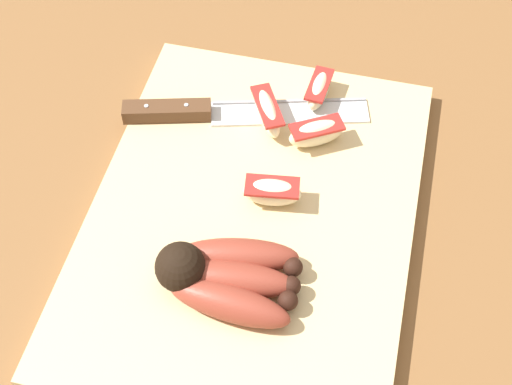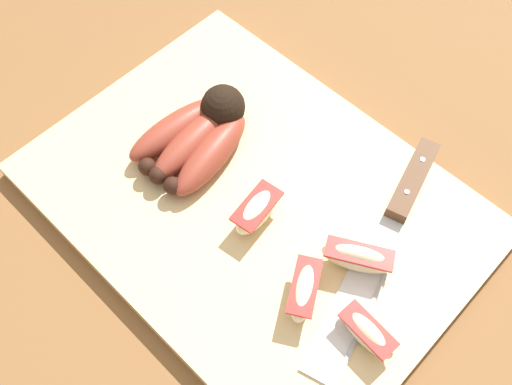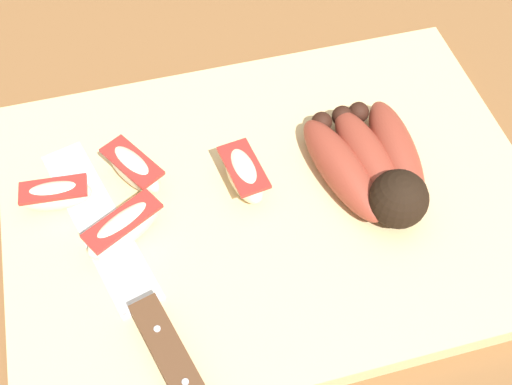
{
  "view_description": "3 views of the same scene",
  "coord_description": "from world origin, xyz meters",
  "px_view_note": "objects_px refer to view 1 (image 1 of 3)",
  "views": [
    {
      "loc": [
        0.4,
        0.11,
        0.64
      ],
      "look_at": [
        -0.02,
        0.01,
        0.06
      ],
      "focal_mm": 51.38,
      "sensor_mm": 36.0,
      "label": 1
    },
    {
      "loc": [
        -0.23,
        0.22,
        0.55
      ],
      "look_at": [
        -0.03,
        0.01,
        0.04
      ],
      "focal_mm": 40.74,
      "sensor_mm": 36.0,
      "label": 2
    },
    {
      "loc": [
        -0.12,
        -0.3,
        0.48
      ],
      "look_at": [
        -0.04,
        0.0,
        0.04
      ],
      "focal_mm": 45.71,
      "sensor_mm": 36.0,
      "label": 3
    }
  ],
  "objects_px": {
    "banana_bunch": "(224,276)",
    "apple_wedge_far": "(272,192)",
    "chefs_knife": "(210,111)",
    "apple_wedge_middle": "(316,133)",
    "apple_wedge_extra": "(319,90)",
    "apple_wedge_near": "(267,112)"
  },
  "relations": [
    {
      "from": "apple_wedge_middle",
      "to": "apple_wedge_far",
      "type": "bearing_deg",
      "value": -18.41
    },
    {
      "from": "apple_wedge_near",
      "to": "apple_wedge_far",
      "type": "height_order",
      "value": "apple_wedge_near"
    },
    {
      "from": "chefs_knife",
      "to": "apple_wedge_middle",
      "type": "relative_size",
      "value": 4.2
    },
    {
      "from": "banana_bunch",
      "to": "apple_wedge_middle",
      "type": "bearing_deg",
      "value": 165.38
    },
    {
      "from": "banana_bunch",
      "to": "apple_wedge_extra",
      "type": "distance_m",
      "value": 0.27
    },
    {
      "from": "apple_wedge_near",
      "to": "apple_wedge_extra",
      "type": "bearing_deg",
      "value": 135.91
    },
    {
      "from": "banana_bunch",
      "to": "apple_wedge_extra",
      "type": "height_order",
      "value": "banana_bunch"
    },
    {
      "from": "banana_bunch",
      "to": "apple_wedge_far",
      "type": "height_order",
      "value": "banana_bunch"
    },
    {
      "from": "apple_wedge_far",
      "to": "apple_wedge_extra",
      "type": "distance_m",
      "value": 0.16
    },
    {
      "from": "apple_wedge_far",
      "to": "apple_wedge_extra",
      "type": "relative_size",
      "value": 1.04
    },
    {
      "from": "banana_bunch",
      "to": "chefs_knife",
      "type": "xyz_separation_m",
      "value": [
        -0.21,
        -0.07,
        -0.01
      ]
    },
    {
      "from": "apple_wedge_far",
      "to": "apple_wedge_extra",
      "type": "bearing_deg",
      "value": 172.68
    },
    {
      "from": "chefs_knife",
      "to": "apple_wedge_near",
      "type": "bearing_deg",
      "value": 92.64
    },
    {
      "from": "chefs_knife",
      "to": "apple_wedge_extra",
      "type": "height_order",
      "value": "apple_wedge_extra"
    },
    {
      "from": "chefs_knife",
      "to": "apple_wedge_extra",
      "type": "relative_size",
      "value": 4.53
    },
    {
      "from": "apple_wedge_extra",
      "to": "apple_wedge_far",
      "type": "bearing_deg",
      "value": -7.32
    },
    {
      "from": "chefs_knife",
      "to": "apple_wedge_near",
      "type": "height_order",
      "value": "apple_wedge_near"
    },
    {
      "from": "apple_wedge_middle",
      "to": "apple_wedge_extra",
      "type": "height_order",
      "value": "apple_wedge_middle"
    },
    {
      "from": "apple_wedge_near",
      "to": "apple_wedge_middle",
      "type": "bearing_deg",
      "value": 74.8
    },
    {
      "from": "chefs_knife",
      "to": "apple_wedge_far",
      "type": "height_order",
      "value": "apple_wedge_far"
    },
    {
      "from": "apple_wedge_near",
      "to": "apple_wedge_extra",
      "type": "relative_size",
      "value": 1.17
    },
    {
      "from": "chefs_knife",
      "to": "apple_wedge_middle",
      "type": "height_order",
      "value": "apple_wedge_middle"
    }
  ]
}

